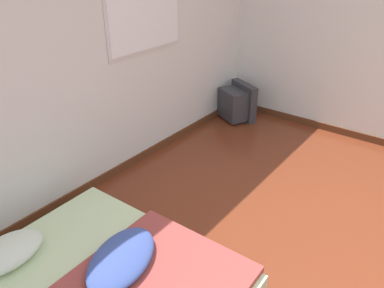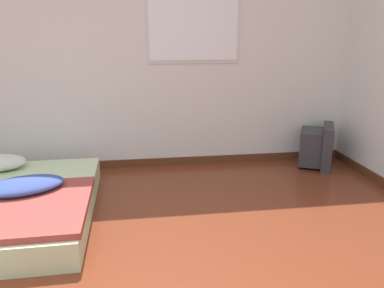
% 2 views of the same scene
% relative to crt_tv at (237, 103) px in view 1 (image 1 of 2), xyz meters
% --- Properties ---
extents(wall_back, '(7.77, 0.08, 2.60)m').
position_rel_crt_tv_xyz_m(wall_back, '(-2.27, 0.31, 1.06)').
color(wall_back, silver).
rests_on(wall_back, ground_plane).
extents(crt_tv, '(0.51, 0.56, 0.49)m').
position_rel_crt_tv_xyz_m(crt_tv, '(0.00, 0.00, 0.00)').
color(crt_tv, '#333338').
rests_on(crt_tv, ground_plane).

